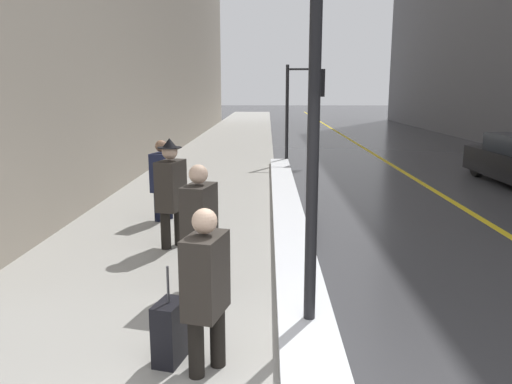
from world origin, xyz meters
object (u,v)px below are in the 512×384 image
at_px(pedestrian_in_glasses, 199,222).
at_px(pedestrian_in_fedora, 171,189).
at_px(pedestrian_with_shoulder_bag, 206,284).
at_px(pedestrian_trailing, 162,176).
at_px(lamp_post, 316,6).
at_px(rolling_suitcase, 170,333).
at_px(traffic_light_near, 308,93).

height_order(pedestrian_in_glasses, pedestrian_in_fedora, pedestrian_in_fedora).
bearing_deg(pedestrian_with_shoulder_bag, pedestrian_trailing, -150.05).
relative_size(lamp_post, pedestrian_in_glasses, 3.41).
bearing_deg(rolling_suitcase, lamp_post, 128.61).
relative_size(traffic_light_near, pedestrian_trailing, 2.12).
bearing_deg(pedestrian_in_fedora, pedestrian_with_shoulder_bag, 29.68).
bearing_deg(pedestrian_in_glasses, traffic_light_near, -176.99).
height_order(pedestrian_with_shoulder_bag, pedestrian_in_fedora, pedestrian_in_fedora).
relative_size(pedestrian_with_shoulder_bag, pedestrian_trailing, 0.97).
height_order(lamp_post, rolling_suitcase, lamp_post).
distance_m(lamp_post, pedestrian_trailing, 5.70).
bearing_deg(rolling_suitcase, pedestrian_with_shoulder_bag, 84.11).
distance_m(lamp_post, traffic_light_near, 12.28).
height_order(pedestrian_with_shoulder_bag, rolling_suitcase, pedestrian_with_shoulder_bag).
bearing_deg(rolling_suitcase, traffic_light_near, -175.77).
xyz_separation_m(traffic_light_near, pedestrian_with_shoulder_bag, (-1.90, -12.96, -1.55)).
xyz_separation_m(pedestrian_in_glasses, pedestrian_in_fedora, (-0.69, 1.75, 0.07)).
bearing_deg(pedestrian_trailing, rolling_suitcase, 26.50).
xyz_separation_m(pedestrian_with_shoulder_bag, pedestrian_in_fedora, (-0.99, 3.60, 0.13)).
bearing_deg(traffic_light_near, pedestrian_with_shoulder_bag, -92.07).
bearing_deg(pedestrian_in_fedora, pedestrian_in_glasses, 35.62).
height_order(lamp_post, pedestrian_trailing, lamp_post).
distance_m(traffic_light_near, rolling_suitcase, 13.19).
relative_size(lamp_post, pedestrian_in_fedora, 3.12).
xyz_separation_m(traffic_light_near, pedestrian_in_glasses, (-2.21, -11.11, -1.49)).
distance_m(pedestrian_with_shoulder_bag, pedestrian_trailing, 5.50).
height_order(pedestrian_in_glasses, pedestrian_trailing, pedestrian_in_glasses).
bearing_deg(pedestrian_trailing, pedestrian_in_glasses, 33.15).
height_order(lamp_post, pedestrian_with_shoulder_bag, lamp_post).
height_order(pedestrian_with_shoulder_bag, pedestrian_in_glasses, pedestrian_in_glasses).
bearing_deg(pedestrian_in_fedora, rolling_suitcase, 24.49).
relative_size(traffic_light_near, pedestrian_with_shoulder_bag, 2.19).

